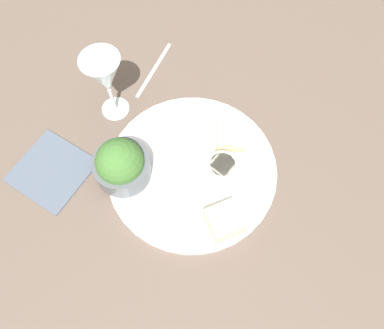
# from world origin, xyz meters

# --- Properties ---
(ground_plane) EXTENTS (4.00, 4.00, 0.00)m
(ground_plane) POSITION_xyz_m (0.00, 0.00, 0.00)
(ground_plane) COLOR brown
(dinner_plate) EXTENTS (0.35, 0.35, 0.01)m
(dinner_plate) POSITION_xyz_m (0.00, 0.00, 0.01)
(dinner_plate) COLOR white
(dinner_plate) RESTS_ON ground_plane
(salad_bowl) EXTENTS (0.11, 0.11, 0.10)m
(salad_bowl) POSITION_xyz_m (0.06, 0.13, 0.06)
(salad_bowl) COLOR #4C5156
(salad_bowl) RESTS_ON dinner_plate
(sauce_ramekin) EXTENTS (0.06, 0.06, 0.03)m
(sauce_ramekin) POSITION_xyz_m (-0.03, -0.05, 0.03)
(sauce_ramekin) COLOR beige
(sauce_ramekin) RESTS_ON dinner_plate
(cheese_toast_near) EXTENTS (0.10, 0.09, 0.03)m
(cheese_toast_near) POSITION_xyz_m (0.03, -0.11, 0.03)
(cheese_toast_near) COLOR #D1B27F
(cheese_toast_near) RESTS_ON dinner_plate
(cheese_toast_far) EXTENTS (0.07, 0.07, 0.03)m
(cheese_toast_far) POSITION_xyz_m (-0.13, 0.00, 0.03)
(cheese_toast_far) COLOR #D1B27F
(cheese_toast_far) RESTS_ON dinner_plate
(wine_glass) EXTENTS (0.08, 0.08, 0.17)m
(wine_glass) POSITION_xyz_m (0.22, 0.08, 0.12)
(wine_glass) COLOR silver
(wine_glass) RESTS_ON ground_plane
(napkin) EXTENTS (0.20, 0.19, 0.01)m
(napkin) POSITION_xyz_m (0.14, 0.26, 0.00)
(napkin) COLOR #4C5666
(napkin) RESTS_ON ground_plane
(fork) EXTENTS (0.11, 0.14, 0.01)m
(fork) POSITION_xyz_m (0.27, -0.05, 0.00)
(fork) COLOR silver
(fork) RESTS_ON ground_plane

